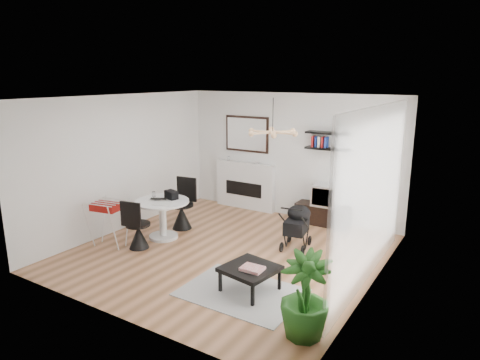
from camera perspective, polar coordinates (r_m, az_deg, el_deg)
The scene contains 25 objects.
floor at distance 7.69m, azimuth -1.67°, elevation -9.61°, with size 5.00×5.00×0.00m, color brown.
ceiling at distance 7.07m, azimuth -1.82°, elevation 10.92°, with size 5.00×5.00×0.00m, color white.
wall_back at distance 9.40m, azimuth 6.73°, elevation 3.23°, with size 5.00×5.00×0.00m, color white.
wall_left at distance 8.86m, azimuth -15.35°, elevation 2.20°, with size 5.00×5.00×0.00m, color white.
wall_right at distance 6.28m, azimuth 17.66°, elevation -2.60°, with size 5.00×5.00×0.00m, color white.
sheer_curtain at distance 6.49m, azimuth 17.25°, elevation -2.05°, with size 0.04×3.60×2.60m, color white.
fireplace at distance 9.98m, azimuth 0.72°, elevation 0.04°, with size 1.50×0.17×2.16m.
shelf_lower at distance 8.91m, azimuth 11.53°, elevation 4.10°, with size 0.90×0.25×0.04m, color black.
shelf_upper at distance 8.86m, azimuth 11.63°, elevation 6.15°, with size 0.90×0.25×0.04m, color black.
pendant_lamp at distance 7.02m, azimuth 4.37°, elevation 6.36°, with size 0.90×0.90×0.10m, color tan, non-canonical shape.
tv_console at distance 9.16m, azimuth 10.95°, elevation -4.55°, with size 1.13×0.39×0.42m, color black.
crt_tv at distance 9.02m, azimuth 11.39°, elevation -1.98°, with size 0.51×0.45×0.45m.
dining_table at distance 8.30m, azimuth -10.29°, elevation -4.41°, with size 1.02×1.02×0.75m.
laptop at distance 8.25m, azimuth -10.88°, elevation -2.61°, with size 0.32×0.21×0.03m, color black.
black_bag at distance 8.30m, azimuth -9.14°, elevation -1.95°, with size 0.27×0.16×0.16m, color black.
newspaper at distance 8.03m, azimuth -10.16°, elevation -3.08°, with size 0.35×0.29×0.01m, color white.
drinking_glass at distance 8.51m, azimuth -11.42°, elevation -1.86°, with size 0.06×0.06×0.10m, color white.
chair_far at distance 8.83m, azimuth -7.71°, elevation -4.35°, with size 0.50×0.52×1.03m.
chair_near at distance 7.96m, azimuth -13.46°, elevation -6.90°, with size 0.46×0.47×0.92m.
drying_rack at distance 8.16m, azimuth -17.14°, elevation -5.44°, with size 0.66×0.63×0.86m.
stroller at distance 7.84m, azimuth 7.60°, elevation -6.35°, with size 0.53×0.74×0.86m.
rug at distance 6.37m, azimuth 0.19°, elevation -14.74°, with size 1.68×1.21×0.01m, color #ADADAD.
coffee_table at distance 6.28m, azimuth 1.35°, elevation -11.84°, with size 0.82×0.82×0.37m.
magazines at distance 6.16m, azimuth 1.65°, elevation -11.72°, with size 0.31×0.24×0.04m, color #B82E30.
potted_plant at distance 5.25m, azimuth 8.64°, elevation -15.01°, with size 0.60×0.60×1.07m, color #205618.
Camera 1 is at (3.92, -5.88, 3.04)m, focal length 32.00 mm.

